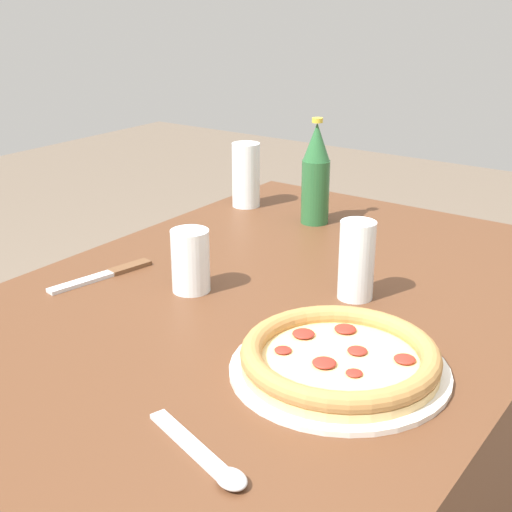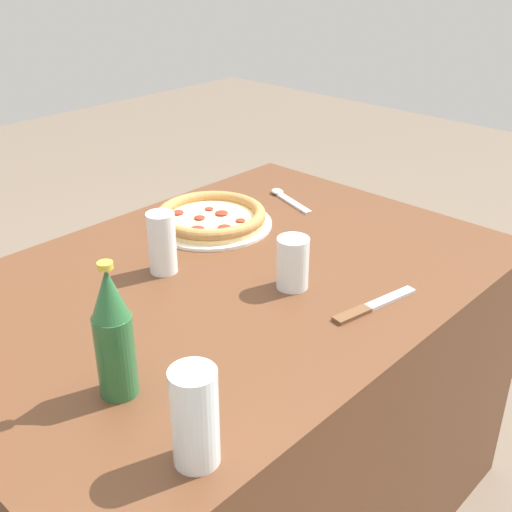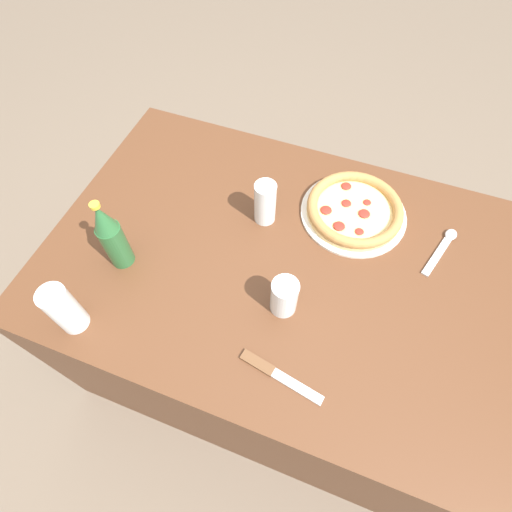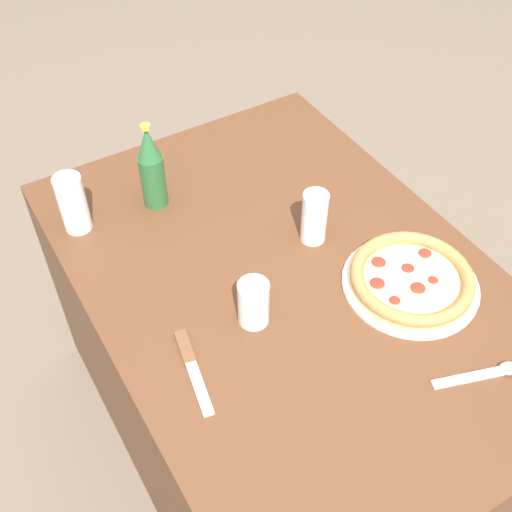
{
  "view_description": "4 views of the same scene",
  "coord_description": "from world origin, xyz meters",
  "px_view_note": "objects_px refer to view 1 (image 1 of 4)",
  "views": [
    {
      "loc": [
        0.93,
        0.62,
        1.22
      ],
      "look_at": [
        0.01,
        -0.03,
        0.78
      ],
      "focal_mm": 50.0,
      "sensor_mm": 36.0,
      "label": 1
    },
    {
      "loc": [
        -0.83,
        -0.87,
        1.38
      ],
      "look_at": [
        -0.01,
        -0.1,
        0.8
      ],
      "focal_mm": 45.0,
      "sensor_mm": 36.0,
      "label": 2
    },
    {
      "loc": [
        0.15,
        -0.56,
        1.64
      ],
      "look_at": [
        -0.04,
        -0.05,
        0.77
      ],
      "focal_mm": 28.0,
      "sensor_mm": 36.0,
      "label": 3
    },
    {
      "loc": [
        0.79,
        -0.56,
        1.8
      ],
      "look_at": [
        -0.05,
        -0.06,
        0.77
      ],
      "focal_mm": 45.0,
      "sensor_mm": 36.0,
      "label": 4
    }
  ],
  "objects_px": {
    "pizza_salami": "(340,359)",
    "knife": "(106,275)",
    "glass_cola": "(191,263)",
    "spoon": "(209,460)",
    "glass_mango_juice": "(356,263)",
    "beer_bottle": "(316,175)",
    "glass_red_wine": "(246,179)"
  },
  "relations": [
    {
      "from": "glass_cola",
      "to": "glass_red_wine",
      "type": "distance_m",
      "value": 0.51
    },
    {
      "from": "glass_red_wine",
      "to": "beer_bottle",
      "type": "bearing_deg",
      "value": 85.76
    },
    {
      "from": "knife",
      "to": "glass_red_wine",
      "type": "bearing_deg",
      "value": -174.18
    },
    {
      "from": "pizza_salami",
      "to": "glass_cola",
      "type": "distance_m",
      "value": 0.36
    },
    {
      "from": "spoon",
      "to": "knife",
      "type": "bearing_deg",
      "value": -122.38
    },
    {
      "from": "beer_bottle",
      "to": "knife",
      "type": "xyz_separation_m",
      "value": [
        0.49,
        -0.15,
        -0.11
      ]
    },
    {
      "from": "pizza_salami",
      "to": "spoon",
      "type": "bearing_deg",
      "value": -4.36
    },
    {
      "from": "pizza_salami",
      "to": "glass_red_wine",
      "type": "distance_m",
      "value": 0.8
    },
    {
      "from": "glass_mango_juice",
      "to": "glass_cola",
      "type": "bearing_deg",
      "value": -60.69
    },
    {
      "from": "knife",
      "to": "glass_mango_juice",
      "type": "bearing_deg",
      "value": 113.58
    },
    {
      "from": "glass_red_wine",
      "to": "glass_mango_juice",
      "type": "relative_size",
      "value": 1.12
    },
    {
      "from": "pizza_salami",
      "to": "knife",
      "type": "distance_m",
      "value": 0.52
    },
    {
      "from": "glass_cola",
      "to": "knife",
      "type": "distance_m",
      "value": 0.18
    },
    {
      "from": "pizza_salami",
      "to": "beer_bottle",
      "type": "xyz_separation_m",
      "value": [
        -0.55,
        -0.37,
        0.09
      ]
    },
    {
      "from": "glass_cola",
      "to": "spoon",
      "type": "height_order",
      "value": "glass_cola"
    },
    {
      "from": "pizza_salami",
      "to": "spoon",
      "type": "distance_m",
      "value": 0.26
    },
    {
      "from": "glass_cola",
      "to": "spoon",
      "type": "bearing_deg",
      "value": 42.58
    },
    {
      "from": "pizza_salami",
      "to": "glass_mango_juice",
      "type": "distance_m",
      "value": 0.26
    },
    {
      "from": "glass_cola",
      "to": "glass_mango_juice",
      "type": "height_order",
      "value": "glass_mango_juice"
    },
    {
      "from": "glass_red_wine",
      "to": "glass_mango_juice",
      "type": "height_order",
      "value": "glass_red_wine"
    },
    {
      "from": "glass_red_wine",
      "to": "glass_cola",
      "type": "bearing_deg",
      "value": 25.38
    },
    {
      "from": "pizza_salami",
      "to": "glass_red_wine",
      "type": "xyz_separation_m",
      "value": [
        -0.56,
        -0.57,
        0.05
      ]
    },
    {
      "from": "pizza_salami",
      "to": "knife",
      "type": "xyz_separation_m",
      "value": [
        -0.06,
        -0.52,
        -0.02
      ]
    },
    {
      "from": "beer_bottle",
      "to": "spoon",
      "type": "relative_size",
      "value": 1.29
    },
    {
      "from": "beer_bottle",
      "to": "spoon",
      "type": "xyz_separation_m",
      "value": [
        0.81,
        0.35,
        -0.11
      ]
    },
    {
      "from": "glass_red_wine",
      "to": "glass_mango_juice",
      "type": "distance_m",
      "value": 0.57
    },
    {
      "from": "knife",
      "to": "spoon",
      "type": "xyz_separation_m",
      "value": [
        0.32,
        0.5,
        0.0
      ]
    },
    {
      "from": "pizza_salami",
      "to": "knife",
      "type": "relative_size",
      "value": 1.45
    },
    {
      "from": "glass_cola",
      "to": "spoon",
      "type": "xyz_separation_m",
      "value": [
        0.36,
        0.33,
        -0.05
      ]
    },
    {
      "from": "pizza_salami",
      "to": "spoon",
      "type": "relative_size",
      "value": 1.68
    },
    {
      "from": "glass_red_wine",
      "to": "spoon",
      "type": "xyz_separation_m",
      "value": [
        0.82,
        0.55,
        -0.06
      ]
    },
    {
      "from": "glass_red_wine",
      "to": "knife",
      "type": "relative_size",
      "value": 0.72
    }
  ]
}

